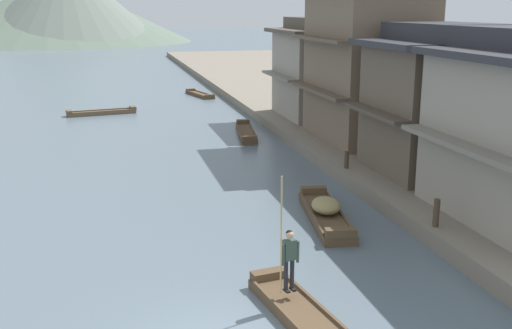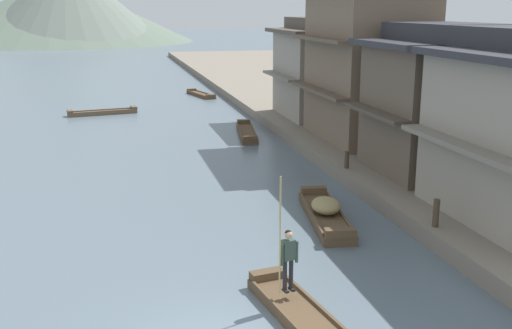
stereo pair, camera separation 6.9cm
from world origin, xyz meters
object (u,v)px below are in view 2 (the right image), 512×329
object	(u,v)px
boat_foreground_poled	(300,314)
boat_moored_far	(247,133)
boatman_person	(288,253)
house_waterfront_narrow	(319,68)
house_waterfront_tall	(367,56)
mooring_post_dock_mid	(347,160)
house_waterfront_second	(443,100)
boat_moored_nearest	(201,95)
boat_moored_second	(325,213)
mooring_post_dock_near	(436,213)
boat_moored_third	(103,112)

from	to	relation	value
boat_foreground_poled	boat_moored_far	bearing A→B (deg)	80.54
boatman_person	house_waterfront_narrow	distance (m)	25.09
house_waterfront_tall	mooring_post_dock_mid	distance (m)	7.63
house_waterfront_tall	mooring_post_dock_mid	xyz separation A→B (m)	(-3.25, -5.68, -3.93)
boatman_person	house_waterfront_second	world-z (taller)	house_waterfront_second
mooring_post_dock_mid	boat_moored_nearest	bearing A→B (deg)	94.43
house_waterfront_second	boat_moored_nearest	bearing A→B (deg)	101.32
boat_moored_second	mooring_post_dock_near	xyz separation A→B (m)	(2.61, -2.92, 0.76)
boat_foreground_poled	boatman_person	xyz separation A→B (m)	(-0.13, 0.68, 1.32)
house_waterfront_narrow	mooring_post_dock_mid	bearing A→B (deg)	-103.79
boat_foreground_poled	boatman_person	size ratio (longest dim) A/B	1.45
mooring_post_dock_near	house_waterfront_second	bearing A→B (deg)	59.59
boat_foreground_poled	boat_moored_third	size ratio (longest dim) A/B	0.90
boat_moored_far	mooring_post_dock_near	world-z (taller)	mooring_post_dock_near
boat_foreground_poled	house_waterfront_tall	bearing A→B (deg)	62.15
boat_moored_second	mooring_post_dock_mid	world-z (taller)	mooring_post_dock_mid
boat_moored_far	mooring_post_dock_mid	world-z (taller)	mooring_post_dock_mid
boatman_person	boat_moored_far	xyz separation A→B (m)	(3.75, 21.09, -1.31)
mooring_post_dock_mid	boat_moored_second	bearing A→B (deg)	-119.75
boatman_person	mooring_post_dock_mid	distance (m)	11.95
house_waterfront_narrow	boat_moored_nearest	bearing A→B (deg)	109.69
boat_moored_nearest	mooring_post_dock_mid	distance (m)	27.83
mooring_post_dock_near	boat_moored_second	bearing A→B (deg)	131.77
boat_moored_nearest	boat_moored_third	world-z (taller)	boat_moored_third
boat_moored_third	house_waterfront_second	xyz separation A→B (m)	(13.96, -21.45, 3.47)
boatman_person	boat_foreground_poled	bearing A→B (deg)	-79.22
boat_moored_far	house_waterfront_second	bearing A→B (deg)	-64.49
boat_moored_second	boat_foreground_poled	bearing A→B (deg)	-114.76
house_waterfront_tall	mooring_post_dock_mid	world-z (taller)	house_waterfront_tall
boat_moored_nearest	house_waterfront_narrow	world-z (taller)	house_waterfront_narrow
mooring_post_dock_near	mooring_post_dock_mid	xyz separation A→B (m)	(0.00, 7.49, -0.08)
house_waterfront_tall	boatman_person	bearing A→B (deg)	-119.19
boat_moored_far	mooring_post_dock_near	distance (m)	18.26
boat_foreground_poled	boat_moored_far	xyz separation A→B (m)	(3.63, 21.77, 0.01)
boat_moored_far	boat_foreground_poled	bearing A→B (deg)	-99.46
boatman_person	house_waterfront_narrow	world-z (taller)	house_waterfront_narrow
boat_moored_far	house_waterfront_second	size ratio (longest dim) A/B	0.82
boat_moored_third	house_waterfront_tall	xyz separation A→B (m)	(13.55, -14.50, 4.75)
boatman_person	house_waterfront_tall	xyz separation A→B (m)	(9.02, 16.14, 3.43)
boat_moored_third	mooring_post_dock_mid	distance (m)	22.68
boat_foreground_poled	boatman_person	world-z (taller)	boatman_person
house_waterfront_narrow	mooring_post_dock_near	world-z (taller)	house_waterfront_narrow
house_waterfront_tall	mooring_post_dock_near	distance (m)	14.11
boat_foreground_poled	mooring_post_dock_mid	xyz separation A→B (m)	(5.64, 11.14, 0.82)
boat_moored_second	house_waterfront_narrow	bearing A→B (deg)	71.70
boat_moored_third	boat_moored_far	world-z (taller)	boat_moored_far
house_waterfront_narrow	boat_moored_far	bearing A→B (deg)	-156.38
boat_foreground_poled	mooring_post_dock_mid	world-z (taller)	mooring_post_dock_mid
boat_moored_second	house_waterfront_narrow	distance (m)	18.69
boat_moored_third	boat_foreground_poled	bearing A→B (deg)	-81.53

